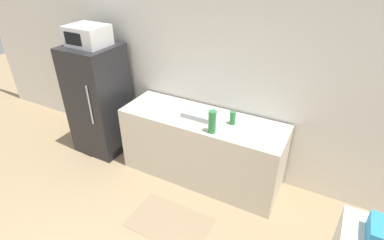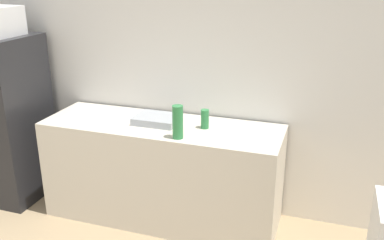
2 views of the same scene
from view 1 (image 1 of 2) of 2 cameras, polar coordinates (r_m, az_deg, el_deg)
wall_back at (r=3.81m, az=1.34°, el=9.29°), size 8.00×0.06×2.60m
refrigerator at (r=4.43m, az=-17.26°, el=3.67°), size 0.67×0.69×1.56m
microwave at (r=4.12m, az=-19.24°, el=14.95°), size 0.49×0.40×0.25m
counter at (r=3.82m, az=1.80°, el=-5.28°), size 2.03×0.66×0.89m
sink_basin at (r=3.61m, az=1.41°, el=1.27°), size 0.36×0.28×0.06m
bottle_tall at (r=3.24m, az=3.86°, el=-0.37°), size 0.08×0.08×0.26m
bottle_short at (r=3.45m, az=7.75°, el=0.40°), size 0.07×0.07×0.16m
kitchen_rug at (r=3.53m, az=-4.31°, el=-18.83°), size 0.89×0.56×0.01m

